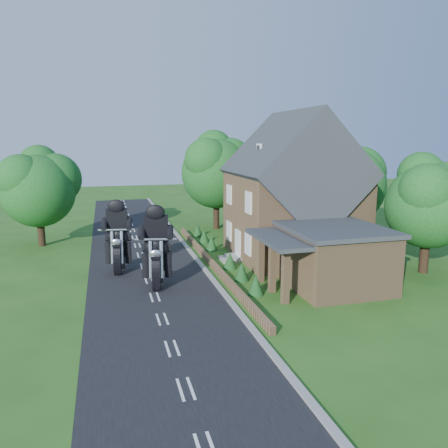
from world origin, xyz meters
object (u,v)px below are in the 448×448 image
object	(u,v)px
annex	(332,256)
motorcycle_follow	(119,262)
house	(293,196)
motorcycle_lead	(157,276)
garden_wall	(211,263)

from	to	relation	value
annex	motorcycle_follow	distance (m)	12.94
house	motorcycle_lead	xyz separation A→B (m)	(-10.15, -4.48, -3.63)
garden_wall	annex	distance (m)	8.19
motorcycle_lead	garden_wall	bearing A→B (deg)	-126.76
house	motorcycle_follow	world-z (taller)	house
house	motorcycle_follow	distance (m)	12.69
house	motorcycle_lead	size ratio (longest dim) A/B	6.71
annex	garden_wall	bearing A→B (deg)	133.84
garden_wall	motorcycle_lead	bearing A→B (deg)	-138.62
garden_wall	motorcycle_lead	xyz separation A→B (m)	(-3.95, -3.48, 0.51)
garden_wall	motorcycle_follow	bearing A→B (deg)	179.58
motorcycle_follow	garden_wall	bearing A→B (deg)	-170.12
annex	motorcycle_lead	bearing A→B (deg)	166.32
garden_wall	annex	xyz separation A→B (m)	(5.57, -5.80, 1.57)
motorcycle_follow	house	bearing A→B (deg)	-165.19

